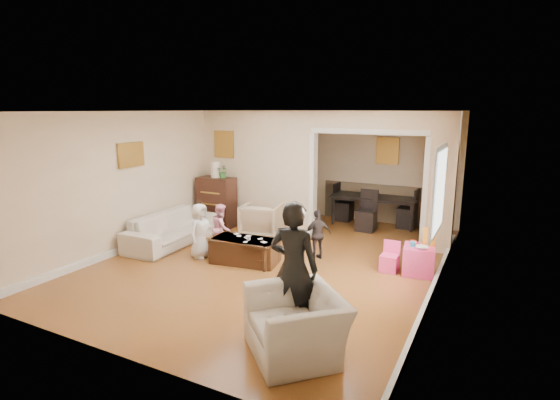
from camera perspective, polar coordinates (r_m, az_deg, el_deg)
The scene contains 27 objects.
floor at distance 7.80m, azimuth -0.68°, elevation -7.84°, with size 7.00×7.00×0.00m, color #A06429.
partition_left at distance 9.67m, azimuth -2.91°, elevation 3.96°, with size 2.75×0.18×2.60m, color beige.
partition_right at distance 8.45m, azimuth 20.33°, elevation 2.07°, with size 0.55×0.18×2.60m, color beige.
partition_header at distance 8.61m, azimuth 11.64°, elevation 10.27°, with size 2.22×0.18×0.35m, color beige.
window_pane at distance 6.22m, azimuth 20.25°, elevation 1.11°, with size 0.03×0.95×1.10m, color white.
framed_art_partition at distance 9.97m, azimuth -7.38°, elevation 7.30°, with size 0.45×0.03×0.55m, color brown.
framed_art_sofa_wall at distance 8.55m, azimuth -19.03°, elevation 5.66°, with size 0.03×0.55×0.40m, color brown.
framed_art_alcove at distance 10.24m, azimuth 13.99°, elevation 6.32°, with size 0.45×0.03×0.55m, color brown.
sofa at distance 8.87m, azimuth -13.93°, elevation -3.65°, with size 2.12×0.83×0.62m, color beige.
armchair_back at distance 8.99m, azimuth -2.42°, elevation -2.74°, with size 0.77×0.80×0.72m, color tan.
armchair_front at distance 4.89m, azimuth 2.13°, elevation -16.04°, with size 1.06×0.93×0.69m, color beige.
dresser at distance 9.90m, azimuth -8.33°, elevation -0.28°, with size 0.82×0.46×1.13m, color #361A10.
table_lamp at distance 9.77m, azimuth -8.47°, elevation 3.99°, with size 0.22×0.22×0.36m, color beige.
potted_plant at distance 9.66m, azimuth -7.49°, elevation 3.75°, with size 0.27×0.23×0.30m, color #397735.
coffee_table at distance 7.62m, azimuth -4.60°, elevation -6.66°, with size 1.14×0.57×0.43m, color #352010.
coffee_cup at distance 7.45m, azimuth -4.18°, elevation -5.02°, with size 0.09×0.09×0.08m, color white.
play_table at distance 7.43m, azimuth 17.83°, elevation -7.56°, with size 0.49×0.49×0.47m, color #E83D89.
cereal_box at distance 7.39m, azimuth 19.07°, elevation -4.62°, with size 0.20×0.07×0.30m, color yellow.
cyan_cup at distance 7.31m, azimuth 17.12°, elevation -5.57°, with size 0.08×0.08×0.08m, color #249EB8.
toy_block at distance 7.48m, azimuth 17.20°, elevation -5.30°, with size 0.08×0.06×0.05m, color red.
play_bowl at distance 7.23m, azimuth 18.19°, elevation -5.97°, with size 0.19×0.19×0.05m, color white.
dining_table at distance 10.30m, azimuth 12.31°, elevation -1.23°, with size 1.95×1.09×0.68m, color black.
adult_person at distance 5.11m, azimuth 1.82°, elevation -9.00°, with size 0.59×0.39×1.62m, color black.
child_kneel_a at distance 7.89m, azimuth -10.49°, elevation -4.01°, with size 0.49×0.32×1.00m, color white.
child_kneel_b at distance 8.16m, azimuth -7.71°, elevation -3.68°, with size 0.45×0.35×0.92m, color pink.
child_toddler at distance 7.73m, azimuth 4.98°, elevation -4.58°, with size 0.52×0.22×0.89m, color black.
craft_papers at distance 7.58m, azimuth -4.17°, elevation -5.04°, with size 0.78×0.43×0.00m.
Camera 1 is at (3.44, -6.48, 2.64)m, focal length 27.75 mm.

